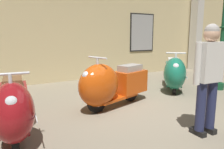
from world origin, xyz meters
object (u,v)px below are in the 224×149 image
scooter_0 (14,108)px  lamppost (224,25)px  visitor_0 (209,72)px  scooter_2 (174,73)px  scooter_1 (109,85)px

scooter_0 → lamppost: size_ratio=0.55×
scooter_0 → visitor_0: size_ratio=1.05×
scooter_0 → lamppost: bearing=101.4°
scooter_0 → visitor_0: bearing=70.8°
scooter_0 → scooter_2: scooter_2 is taller
scooter_1 → scooter_2: size_ratio=1.14×
scooter_2 → scooter_0: bearing=-34.6°
scooter_2 → lamppost: lamppost is taller
scooter_1 → lamppost: bearing=161.5°
scooter_1 → visitor_0: bearing=94.2°
scooter_1 → lamppost: (3.34, -0.08, 1.23)m
scooter_1 → scooter_2: bearing=173.2°
scooter_1 → lamppost: size_ratio=0.58×
scooter_1 → visitor_0: (0.68, -1.74, 0.45)m
scooter_2 → visitor_0: 2.63m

